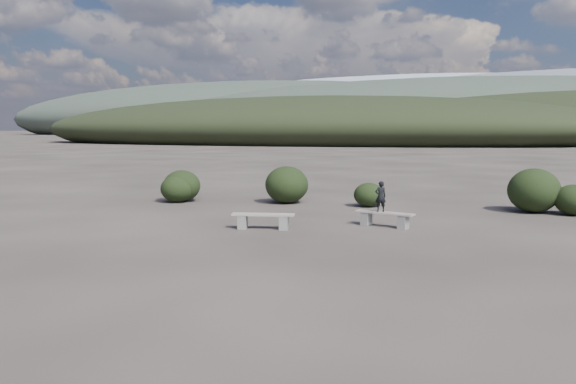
% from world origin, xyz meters
% --- Properties ---
extents(ground, '(1200.00, 1200.00, 0.00)m').
position_xyz_m(ground, '(0.00, 0.00, 0.00)').
color(ground, '#2A2421').
rests_on(ground, ground).
extents(bench_left, '(1.77, 0.71, 0.43)m').
position_xyz_m(bench_left, '(-1.56, 3.83, 0.26)').
color(bench_left, slate).
rests_on(bench_left, ground).
extents(bench_right, '(1.73, 0.81, 0.42)m').
position_xyz_m(bench_right, '(1.59, 5.22, 0.26)').
color(bench_right, slate).
rests_on(bench_right, ground).
extents(seated_person, '(0.38, 0.32, 0.87)m').
position_xyz_m(seated_person, '(1.47, 5.25, 0.86)').
color(seated_person, black).
rests_on(seated_person, bench_right).
extents(shrub_a, '(1.26, 1.26, 1.03)m').
position_xyz_m(shrub_a, '(-6.63, 8.23, 0.51)').
color(shrub_a, black).
rests_on(shrub_a, ground).
extents(shrub_b, '(1.61, 1.61, 1.38)m').
position_xyz_m(shrub_b, '(-2.61, 9.25, 0.69)').
color(shrub_b, black).
rests_on(shrub_b, ground).
extents(shrub_c, '(1.07, 1.07, 0.85)m').
position_xyz_m(shrub_c, '(0.48, 9.20, 0.43)').
color(shrub_c, black).
rests_on(shrub_c, ground).
extents(shrub_d, '(1.67, 1.67, 1.46)m').
position_xyz_m(shrub_d, '(5.91, 9.52, 0.73)').
color(shrub_d, black).
rests_on(shrub_d, ground).
extents(shrub_e, '(1.19, 1.19, 0.99)m').
position_xyz_m(shrub_e, '(7.07, 9.23, 0.50)').
color(shrub_e, black).
rests_on(shrub_e, ground).
extents(shrub_f, '(1.41, 1.41, 1.19)m').
position_xyz_m(shrub_f, '(-6.59, 8.52, 0.60)').
color(shrub_f, black).
rests_on(shrub_f, ground).
extents(mountain_ridges, '(500.00, 400.00, 56.00)m').
position_xyz_m(mountain_ridges, '(-7.48, 339.06, 10.84)').
color(mountain_ridges, black).
rests_on(mountain_ridges, ground).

